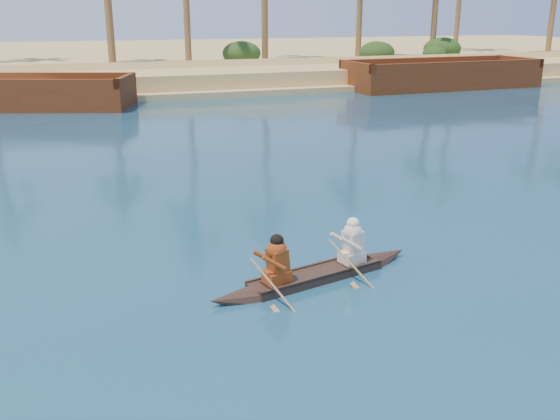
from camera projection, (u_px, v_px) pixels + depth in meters
name	position (u px, v px, depth m)	size (l,w,h in m)	color
sandy_embankment	(8.00, 64.00, 54.83)	(150.00, 51.00, 1.50)	tan
canoe	(316.00, 268.00, 11.82)	(4.54, 1.63, 1.25)	#35261D
barge_mid	(17.00, 95.00, 33.02)	(12.45, 7.59, 1.97)	maroon
barge_right	(441.00, 76.00, 41.75)	(13.28, 4.76, 2.19)	maroon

